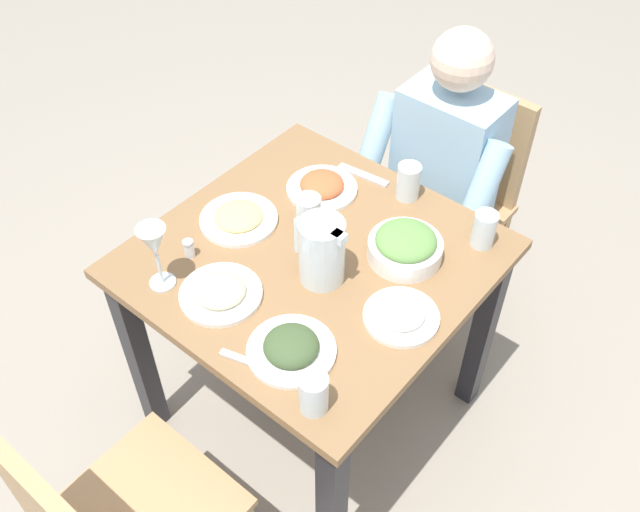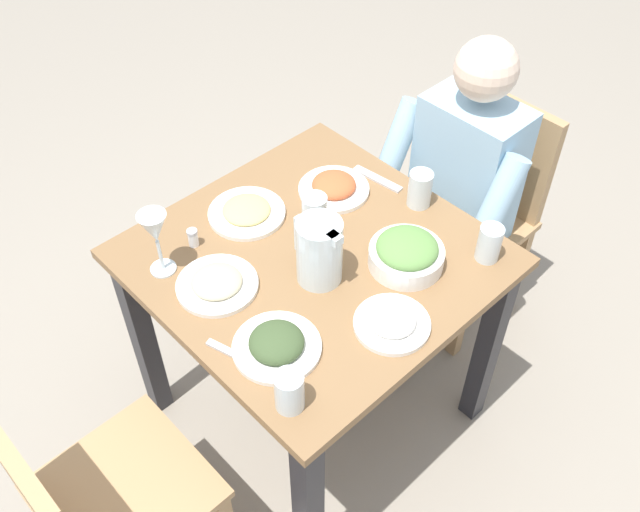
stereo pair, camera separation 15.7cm
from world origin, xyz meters
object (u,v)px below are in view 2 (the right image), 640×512
Objects in this scene: water_glass_near_right at (289,391)px; salt_shaker at (193,238)px; plate_fries at (247,212)px; plate_rice_curry at (334,187)px; chair_far at (91,502)px; chair_near at (479,201)px; water_glass_far_right at (489,243)px; plate_beans at (217,283)px; plate_yoghurt at (392,321)px; water_pitcher at (319,251)px; plate_dolmas at (277,344)px; dining_table at (314,287)px; water_glass_near_left at (420,189)px; water_glass_center at (315,212)px; wine_glass at (155,231)px; diner_near at (447,196)px; salad_bowl at (407,253)px.

salt_shaker is (0.56, -0.15, -0.02)m from water_glass_near_right.
plate_rice_curry is at bearing -110.82° from plate_fries.
chair_far is at bearing 100.82° from plate_rice_curry.
water_glass_far_right reaches higher than chair_near.
plate_yoghurt is (-0.40, -0.23, 0.00)m from plate_beans.
water_pitcher is 0.27m from plate_dolmas.
dining_table is at bearing 124.32° from plate_rice_curry.
plate_rice_curry is at bearing -57.40° from plate_dolmas.
dining_table is at bearing 45.27° from water_glass_far_right.
plate_fries is 0.56m from plate_yoghurt.
chair_near is at bearing -83.34° from water_glass_near_left.
salt_shaker is at bearing -62.69° from chair_far.
water_glass_center is 1.00× the size of water_glass_near_right.
water_pitcher is at bearing -125.38° from plate_beans.
water_glass_near_right is (-0.39, 0.44, 0.00)m from water_glass_center.
wine_glass reaches higher than water_glass_near_left.
plate_fries reaches higher than dining_table.
plate_dolmas is at bearing 122.60° from plate_rice_curry.
water_glass_center is 0.45m from wine_glass.
diner_near is 0.50m from salad_bowl.
salad_bowl is 0.29m from water_glass_center.
plate_fries is 2.13× the size of water_glass_center.
chair_near is 0.54m from water_glass_near_left.
plate_rice_curry and plate_yoghurt have the same top height.
salad_bowl is 1.03× the size of wine_glass.
water_pitcher is (-0.03, -0.74, 0.38)m from chair_far.
water_pitcher is at bearing 3.77° from plate_yoghurt.
diner_near is at bearing 90.00° from chair_near.
wine_glass is (0.30, 0.28, 0.05)m from water_pitcher.
plate_rice_curry is 0.57m from wine_glass.
water_glass_far_right reaches higher than plate_yoghurt.
diner_near reaches higher than water_glass_near_right.
water_pitcher is 0.41m from water_glass_near_left.
plate_rice_curry reaches higher than plate_fries.
wine_glass is at bearing 77.73° from chair_near.
chair_far is 4.34× the size of wine_glass.
plate_rice_curry is 0.49m from water_glass_far_right.
plate_beans is 0.99× the size of plate_dolmas.
salt_shaker is at bearing 61.66° from water_glass_near_left.
plate_beans is at bearing 71.82° from dining_table.
salad_bowl is at bearing 106.44° from chair_near.
plate_dolmas reaches higher than plate_rice_curry.
water_glass_near_right is (-0.27, -0.43, 0.33)m from chair_far.
diner_near is 0.43m from plate_rice_curry.
chair_far reaches higher than salad_bowl.
water_pitcher is 0.46m from water_glass_far_right.
plate_yoghurt is 0.98× the size of wine_glass.
dining_table is 0.37m from salt_shaker.
salad_bowl is at bearing -122.57° from water_pitcher.
plate_dolmas is 0.44m from water_glass_center.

